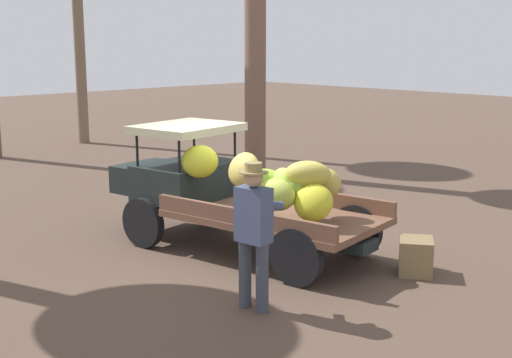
# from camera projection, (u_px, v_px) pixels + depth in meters

# --- Properties ---
(ground_plane) EXTENTS (60.00, 60.00, 0.00)m
(ground_plane) POSITION_uv_depth(u_px,v_px,m) (248.00, 248.00, 10.49)
(ground_plane) COLOR brown
(truck) EXTENTS (4.61, 2.28, 1.82)m
(truck) POSITION_uv_depth(u_px,v_px,m) (229.00, 190.00, 10.28)
(truck) COLOR #1E2727
(truck) RESTS_ON ground
(farmer) EXTENTS (0.52, 0.48, 1.76)m
(farmer) POSITION_uv_depth(u_px,v_px,m) (254.00, 227.00, 7.92)
(farmer) COLOR #3D414F
(farmer) RESTS_ON ground
(wooden_crate) EXTENTS (0.65, 0.67, 0.48)m
(wooden_crate) POSITION_uv_depth(u_px,v_px,m) (416.00, 256.00, 9.31)
(wooden_crate) COLOR olive
(wooden_crate) RESTS_ON ground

